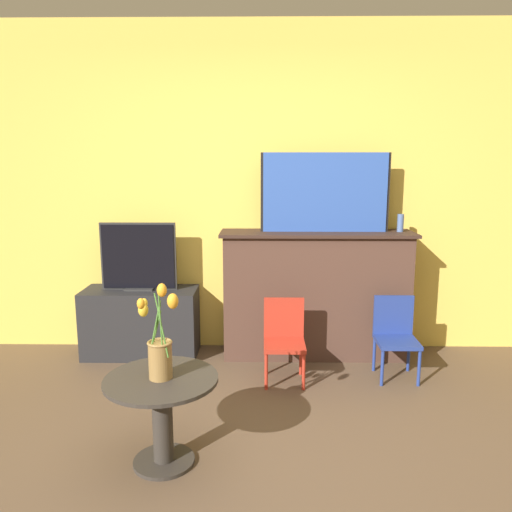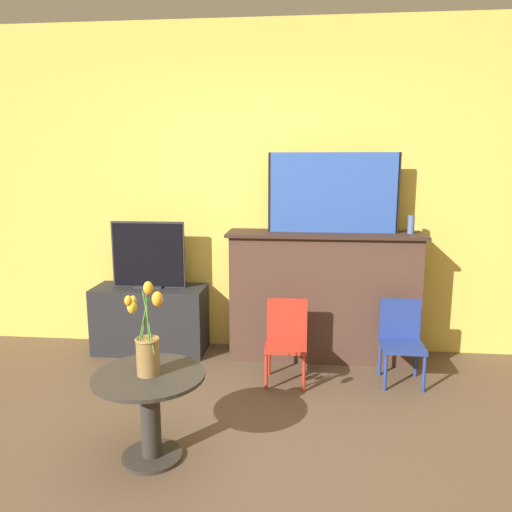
{
  "view_description": "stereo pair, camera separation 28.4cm",
  "coord_description": "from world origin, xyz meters",
  "px_view_note": "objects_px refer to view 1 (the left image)",
  "views": [
    {
      "loc": [
        0.04,
        -2.06,
        1.58
      ],
      "look_at": [
        -0.01,
        1.23,
        0.96
      ],
      "focal_mm": 35.0,
      "sensor_mm": 36.0,
      "label": 1
    },
    {
      "loc": [
        0.32,
        -2.04,
        1.58
      ],
      "look_at": [
        -0.01,
        1.23,
        0.96
      ],
      "focal_mm": 35.0,
      "sensor_mm": 36.0,
      "label": 2
    }
  ],
  "objects_px": {
    "chair_red": "(284,336)",
    "vase_tulips": "(159,348)",
    "tv_monitor": "(138,257)",
    "chair_blue": "(395,333)",
    "painting": "(325,193)"
  },
  "relations": [
    {
      "from": "chair_blue",
      "to": "vase_tulips",
      "type": "relative_size",
      "value": 1.17
    },
    {
      "from": "chair_red",
      "to": "painting",
      "type": "bearing_deg",
      "value": 56.27
    },
    {
      "from": "vase_tulips",
      "to": "chair_red",
      "type": "bearing_deg",
      "value": 57.54
    },
    {
      "from": "painting",
      "to": "chair_blue",
      "type": "height_order",
      "value": "painting"
    },
    {
      "from": "painting",
      "to": "chair_blue",
      "type": "bearing_deg",
      "value": -40.31
    },
    {
      "from": "tv_monitor",
      "to": "vase_tulips",
      "type": "height_order",
      "value": "tv_monitor"
    },
    {
      "from": "chair_red",
      "to": "vase_tulips",
      "type": "height_order",
      "value": "vase_tulips"
    },
    {
      "from": "tv_monitor",
      "to": "vase_tulips",
      "type": "relative_size",
      "value": 1.19
    },
    {
      "from": "chair_red",
      "to": "vase_tulips",
      "type": "distance_m",
      "value": 1.31
    },
    {
      "from": "painting",
      "to": "tv_monitor",
      "type": "relative_size",
      "value": 1.67
    },
    {
      "from": "chair_blue",
      "to": "vase_tulips",
      "type": "height_order",
      "value": "vase_tulips"
    },
    {
      "from": "tv_monitor",
      "to": "chair_red",
      "type": "xyz_separation_m",
      "value": [
        1.17,
        -0.47,
        -0.49
      ]
    },
    {
      "from": "chair_red",
      "to": "chair_blue",
      "type": "bearing_deg",
      "value": 5.21
    },
    {
      "from": "chair_red",
      "to": "chair_blue",
      "type": "height_order",
      "value": "same"
    },
    {
      "from": "chair_blue",
      "to": "painting",
      "type": "bearing_deg",
      "value": 139.69
    }
  ]
}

